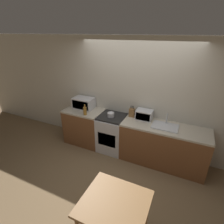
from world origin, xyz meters
name	(u,v)px	position (x,y,z in m)	size (l,w,h in m)	color
ground_plane	(113,177)	(0.00, 0.00, 0.00)	(16.00, 16.00, 0.00)	brown
wall_back	(135,97)	(0.00, 1.19, 1.30)	(10.00, 0.06, 2.60)	beige
counter_left_run	(85,126)	(-1.19, 0.85, 0.45)	(0.94, 0.62, 0.90)	brown
counter_right_run	(163,145)	(0.77, 0.85, 0.45)	(1.77, 0.62, 0.90)	brown
stove_range	(112,133)	(-0.41, 0.85, 0.45)	(0.61, 0.62, 0.90)	silver
kettle	(111,114)	(-0.43, 0.81, 0.97)	(0.16, 0.16, 0.16)	#B7B7BC
microwave	(84,103)	(-1.26, 0.97, 1.03)	(0.51, 0.33, 0.26)	silver
bottle	(85,111)	(-1.01, 0.64, 1.00)	(0.08, 0.08, 0.26)	olive
knife_block	(132,113)	(0.00, 1.01, 1.00)	(0.12, 0.10, 0.26)	brown
toaster_oven	(144,115)	(0.29, 1.01, 1.00)	(0.35, 0.26, 0.21)	silver
sink_basin	(165,126)	(0.77, 0.86, 0.92)	(0.52, 0.36, 0.24)	silver
dining_table	(114,208)	(0.50, -1.06, 0.66)	(0.82, 0.75, 0.76)	brown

